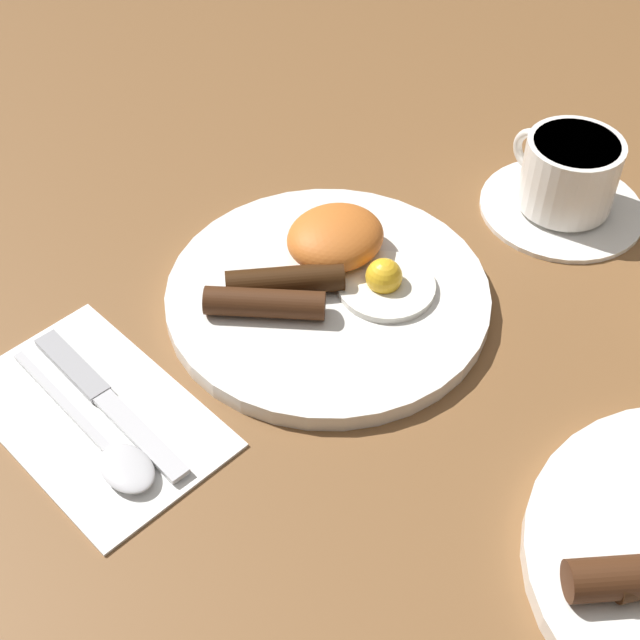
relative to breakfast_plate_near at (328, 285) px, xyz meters
name	(u,v)px	position (x,y,z in m)	size (l,w,h in m)	color
ground_plane	(328,302)	(0.00, 0.00, -0.01)	(3.00, 3.00, 0.00)	brown
breakfast_plate_near	(328,285)	(0.00, 0.00, 0.00)	(0.26, 0.26, 0.05)	white
teacup_near	(567,181)	(-0.24, 0.04, 0.02)	(0.15, 0.15, 0.07)	white
napkin	(95,414)	(0.21, -0.01, -0.01)	(0.12, 0.20, 0.01)	white
knife	(100,394)	(0.20, -0.02, -0.01)	(0.03, 0.18, 0.01)	silver
spoon	(112,453)	(0.22, 0.03, -0.01)	(0.04, 0.17, 0.01)	silver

